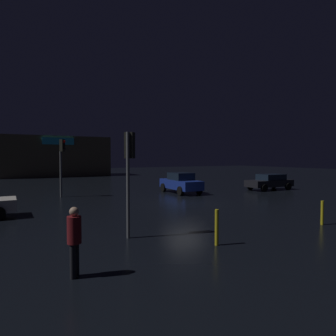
# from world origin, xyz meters

# --- Properties ---
(ground_plane) EXTENTS (120.00, 120.00, 0.00)m
(ground_plane) POSITION_xyz_m (0.00, 0.00, 0.00)
(ground_plane) COLOR black
(store_building) EXTENTS (15.43, 7.07, 5.97)m
(store_building) POSITION_xyz_m (-3.30, 32.31, 2.99)
(store_building) COLOR brown
(store_building) RESTS_ON ground
(traffic_signal_main) EXTENTS (0.42, 0.42, 4.20)m
(traffic_signal_main) POSITION_xyz_m (-6.30, 6.75, 2.96)
(traffic_signal_main) COLOR #595B60
(traffic_signal_main) RESTS_ON ground
(traffic_signal_opposite) EXTENTS (0.42, 0.42, 3.82)m
(traffic_signal_opposite) POSITION_xyz_m (-5.92, -5.75, 2.84)
(traffic_signal_opposite) COLOR #595B60
(traffic_signal_opposite) RESTS_ON ground
(car_near) EXTENTS (2.00, 4.39, 1.65)m
(car_near) POSITION_xyz_m (2.55, 4.74, 0.84)
(car_near) COLOR navy
(car_near) RESTS_ON ground
(car_crossing) EXTENTS (4.33, 2.04, 1.39)m
(car_crossing) POSITION_xyz_m (10.67, 2.90, 0.73)
(car_crossing) COLOR black
(car_crossing) RESTS_ON ground
(pedestrian) EXTENTS (0.48, 0.48, 1.72)m
(pedestrian) POSITION_xyz_m (-8.41, -8.51, 1.00)
(pedestrian) COLOR black
(pedestrian) RESTS_ON ground
(bollard_kerb_a) EXTENTS (0.12, 0.12, 1.04)m
(bollard_kerb_a) POSITION_xyz_m (2.08, -7.87, 0.52)
(bollard_kerb_a) COLOR gold
(bollard_kerb_a) RESTS_ON ground
(bollard_kerb_b) EXTENTS (0.12, 0.12, 1.19)m
(bollard_kerb_b) POSITION_xyz_m (-3.76, -8.06, 0.60)
(bollard_kerb_b) COLOR gold
(bollard_kerb_b) RESTS_ON ground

